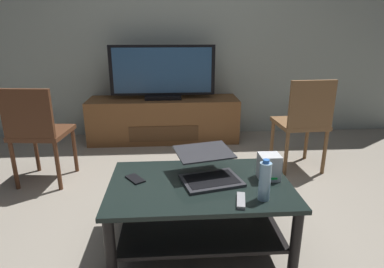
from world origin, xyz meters
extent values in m
plane|color=#9E9384|center=(0.00, 0.00, 0.00)|extent=(7.68, 7.68, 0.00)
cube|color=#A8B2A8|center=(0.00, 2.28, 1.40)|extent=(6.40, 0.12, 2.80)
cube|color=black|center=(0.02, -0.14, 0.43)|extent=(1.10, 0.71, 0.03)
cube|color=black|center=(0.02, -0.14, 0.15)|extent=(0.97, 0.63, 0.02)
cylinder|color=black|center=(-0.48, -0.45, 0.21)|extent=(0.06, 0.06, 0.41)
cylinder|color=black|center=(0.53, -0.45, 0.21)|extent=(0.06, 0.06, 0.41)
cylinder|color=black|center=(-0.48, 0.17, 0.21)|extent=(0.06, 0.06, 0.41)
cylinder|color=black|center=(0.53, 0.17, 0.21)|extent=(0.06, 0.06, 0.41)
cube|color=brown|center=(-0.23, 1.96, 0.26)|extent=(1.81, 0.50, 0.53)
cube|color=#55351C|center=(-0.23, 1.71, 0.16)|extent=(0.82, 0.01, 0.18)
cube|color=black|center=(-0.23, 1.94, 0.55)|extent=(0.43, 0.20, 0.05)
cube|color=black|center=(-0.23, 1.94, 0.87)|extent=(1.24, 0.04, 0.58)
cube|color=#2D517A|center=(-0.23, 1.92, 0.87)|extent=(1.15, 0.01, 0.53)
cube|color=brown|center=(1.11, 1.03, 0.45)|extent=(0.46, 0.46, 0.04)
cube|color=brown|center=(1.12, 0.83, 0.68)|extent=(0.42, 0.06, 0.45)
cylinder|color=brown|center=(1.29, 1.23, 0.22)|extent=(0.04, 0.04, 0.43)
cylinder|color=brown|center=(0.91, 1.21, 0.22)|extent=(0.04, 0.04, 0.43)
cylinder|color=brown|center=(1.31, 0.85, 0.22)|extent=(0.04, 0.04, 0.43)
cylinder|color=brown|center=(0.93, 0.83, 0.22)|extent=(0.04, 0.04, 0.43)
cube|color=#59331E|center=(-1.29, 0.90, 0.46)|extent=(0.48, 0.48, 0.04)
cube|color=#59331E|center=(-1.31, 0.70, 0.67)|extent=(0.42, 0.08, 0.43)
cylinder|color=#59331E|center=(-1.08, 1.07, 0.22)|extent=(0.04, 0.04, 0.44)
cylinder|color=#59331E|center=(-1.46, 1.10, 0.22)|extent=(0.04, 0.04, 0.44)
cylinder|color=#59331E|center=(-1.12, 0.69, 0.22)|extent=(0.04, 0.04, 0.44)
cylinder|color=#59331E|center=(-1.50, 0.73, 0.22)|extent=(0.04, 0.04, 0.44)
cube|color=#333338|center=(0.09, -0.14, 0.45)|extent=(0.40, 0.33, 0.02)
cube|color=black|center=(0.09, -0.14, 0.46)|extent=(0.35, 0.27, 0.00)
cube|color=#333338|center=(0.06, 0.00, 0.59)|extent=(0.40, 0.33, 0.03)
cube|color=silver|center=(0.06, 0.00, 0.59)|extent=(0.36, 0.29, 0.03)
cube|color=silver|center=(0.46, -0.11, 0.52)|extent=(0.13, 0.12, 0.16)
cube|color=#19D84C|center=(0.46, -0.17, 0.47)|extent=(0.08, 0.00, 0.01)
cylinder|color=#99C6E5|center=(0.35, -0.36, 0.55)|extent=(0.06, 0.06, 0.22)
cylinder|color=blue|center=(0.35, -0.36, 0.67)|extent=(0.04, 0.04, 0.02)
cube|color=black|center=(-0.38, -0.07, 0.45)|extent=(0.14, 0.15, 0.01)
cube|color=#99999E|center=(0.22, -0.39, 0.45)|extent=(0.08, 0.17, 0.02)
camera|label=1|loc=(-0.15, -1.91, 1.34)|focal=30.13mm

